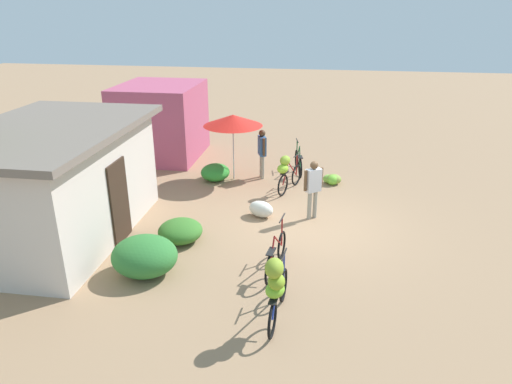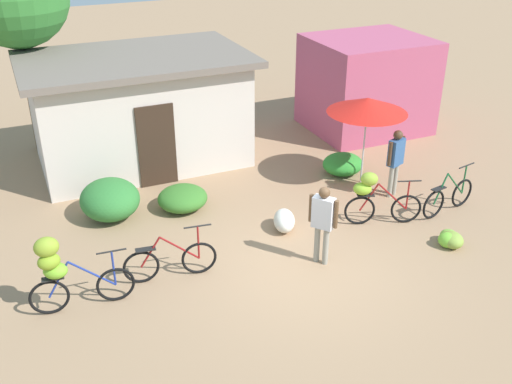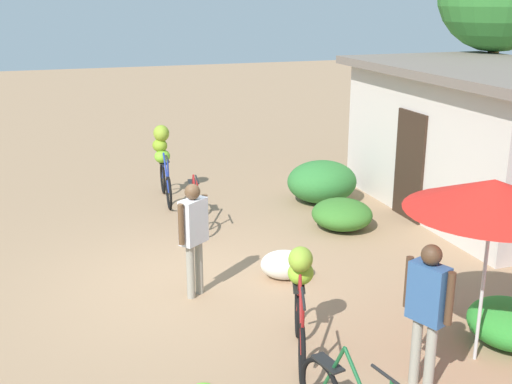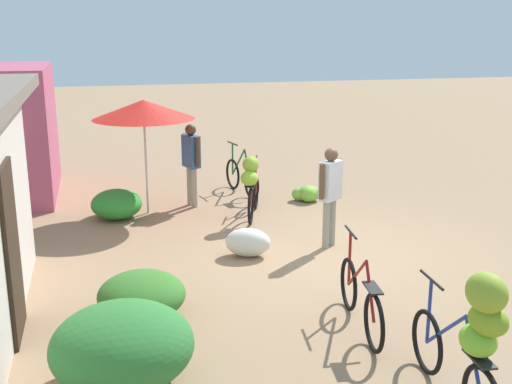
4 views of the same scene
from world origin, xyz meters
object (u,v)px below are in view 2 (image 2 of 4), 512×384
(building_low, at_px, (139,109))
(bicycle_near_pile, at_px, (171,261))
(bicycle_by_shop, at_px, (448,197))
(bicycle_center_loaded, at_px, (374,195))
(banana_pile_on_ground, at_px, (450,239))
(person_vendor, at_px, (396,157))
(bicycle_leftmost, at_px, (61,269))
(shop_pink, at_px, (366,84))
(produce_sack, at_px, (284,221))
(person_bystander, at_px, (323,218))
(market_umbrella, at_px, (367,105))

(building_low, xyz_separation_m, bicycle_near_pile, (-0.84, -5.45, -1.04))
(bicycle_by_shop, bearing_deg, bicycle_center_loaded, 172.45)
(building_low, height_order, banana_pile_on_ground, building_low)
(bicycle_near_pile, bearing_deg, person_vendor, 11.02)
(bicycle_leftmost, relative_size, person_vendor, 1.08)
(bicycle_leftmost, xyz_separation_m, bicycle_near_pile, (1.89, 0.21, -0.50))
(bicycle_center_loaded, xyz_separation_m, person_vendor, (1.17, 0.91, 0.30))
(shop_pink, bearing_deg, bicycle_by_shop, -102.70)
(produce_sack, relative_size, person_bystander, 0.44)
(bicycle_near_pile, distance_m, bicycle_center_loaded, 4.49)
(market_umbrella, relative_size, bicycle_center_loaded, 1.35)
(person_vendor, height_order, person_bystander, person_vendor)
(shop_pink, height_order, bicycle_leftmost, shop_pink)
(building_low, distance_m, bicycle_leftmost, 6.31)
(market_umbrella, height_order, produce_sack, market_umbrella)
(shop_pink, bearing_deg, bicycle_leftmost, -150.32)
(bicycle_near_pile, height_order, person_vendor, person_vendor)
(market_umbrella, height_order, bicycle_leftmost, market_umbrella)
(market_umbrella, relative_size, bicycle_leftmost, 1.22)
(person_vendor, bearing_deg, bicycle_near_pile, -168.98)
(bicycle_center_loaded, height_order, bicycle_by_shop, bicycle_center_loaded)
(shop_pink, xyz_separation_m, banana_pile_on_ground, (-2.03, -6.31, -1.17))
(market_umbrella, bearing_deg, bicycle_by_shop, -65.81)
(shop_pink, height_order, banana_pile_on_ground, shop_pink)
(building_low, height_order, bicycle_leftmost, building_low)
(bicycle_leftmost, height_order, bicycle_by_shop, bicycle_leftmost)
(building_low, xyz_separation_m, person_vendor, (4.80, -4.35, -0.41))
(market_umbrella, bearing_deg, produce_sack, -154.71)
(person_bystander, bearing_deg, produce_sack, 94.66)
(bicycle_by_shop, xyz_separation_m, person_bystander, (-3.53, -0.61, 0.62))
(bicycle_center_loaded, bearing_deg, building_low, 124.62)
(shop_pink, distance_m, bicycle_leftmost, 10.77)
(bicycle_leftmost, xyz_separation_m, banana_pile_on_ground, (7.31, -0.98, -0.71))
(building_low, relative_size, market_umbrella, 2.59)
(bicycle_near_pile, relative_size, banana_pile_on_ground, 2.65)
(bicycle_leftmost, height_order, person_bystander, person_bystander)
(bicycle_center_loaded, distance_m, person_vendor, 1.51)
(market_umbrella, height_order, bicycle_by_shop, market_umbrella)
(market_umbrella, distance_m, person_vendor, 1.35)
(market_umbrella, bearing_deg, bicycle_near_pile, -159.70)
(produce_sack, bearing_deg, person_vendor, 7.56)
(bicycle_near_pile, relative_size, bicycle_center_loaded, 1.08)
(produce_sack, bearing_deg, bicycle_near_pile, -165.18)
(banana_pile_on_ground, bearing_deg, produce_sack, 145.61)
(banana_pile_on_ground, distance_m, person_vendor, 2.45)
(bicycle_center_loaded, relative_size, person_bystander, 0.98)
(person_bystander, bearing_deg, shop_pink, 50.92)
(building_low, bearing_deg, bicycle_leftmost, -115.78)
(person_vendor, xyz_separation_m, person_bystander, (-2.88, -1.76, -0.01))
(banana_pile_on_ground, relative_size, person_bystander, 0.40)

